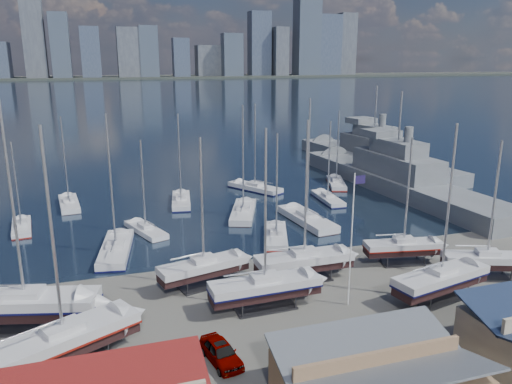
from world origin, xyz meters
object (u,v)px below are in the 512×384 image
object	(u,v)px
sailboat_cradle_0	(26,304)
flagpole	(353,231)
naval_ship_east	(395,181)
naval_ship_west	(373,158)
car_a	(221,352)

from	to	relation	value
sailboat_cradle_0	flagpole	bearing A→B (deg)	6.00
naval_ship_east	naval_ship_west	distance (m)	20.68
car_a	flagpole	distance (m)	15.62
sailboat_cradle_0	naval_ship_west	bearing A→B (deg)	53.88
sailboat_cradle_0	car_a	size ratio (longest dim) A/B	3.96
naval_ship_east	flagpole	bearing A→B (deg)	137.90
sailboat_cradle_0	car_a	bearing A→B (deg)	-18.79
naval_ship_east	car_a	distance (m)	56.79
naval_ship_east	car_a	xyz separation A→B (m)	(-40.54, -39.77, -0.85)
flagpole	naval_ship_west	bearing A→B (deg)	57.60
sailboat_cradle_0	naval_ship_west	world-z (taller)	sailboat_cradle_0
sailboat_cradle_0	naval_ship_west	xyz separation A→B (m)	(61.82, 49.65, -0.56)
naval_ship_east	flagpole	xyz separation A→B (m)	(-27.22, -34.64, 5.49)
naval_ship_east	naval_ship_west	size ratio (longest dim) A/B	1.07
sailboat_cradle_0	flagpole	xyz separation A→B (m)	(27.52, -4.41, 4.93)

